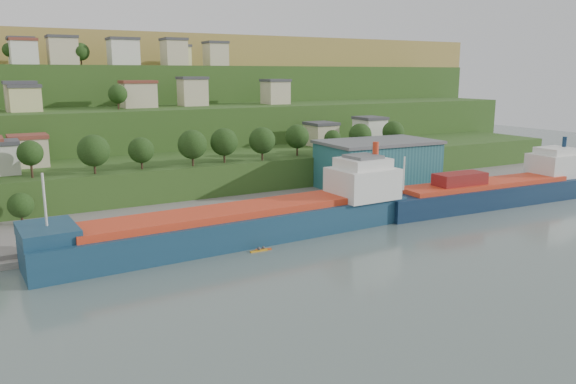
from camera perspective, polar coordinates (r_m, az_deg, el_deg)
ground at (r=103.18m, az=-2.89°, el=-6.34°), size 500.00×500.00×0.00m
quay at (r=135.94m, az=-0.54°, el=-1.82°), size 220.00×26.00×4.00m
hillside at (r=262.29m, az=-19.44°, el=4.21°), size 360.00×210.82×96.00m
cargo_ship_near at (r=111.39m, az=-3.91°, el=-3.26°), size 78.00×15.76×19.92m
cargo_ship_far at (r=151.73m, az=20.50°, el=-0.04°), size 66.03×14.05×17.82m
warehouse at (r=153.39m, az=9.07°, el=2.83°), size 31.66×20.09×12.80m
dinghy at (r=112.95m, az=-26.27°, el=-5.13°), size 3.96×1.53×0.79m
kayak_orange at (r=105.54m, az=-2.52°, el=-5.79°), size 3.08×1.22×0.76m
kayak_yellow at (r=104.77m, az=-2.98°, el=-5.91°), size 3.42×0.65×0.85m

